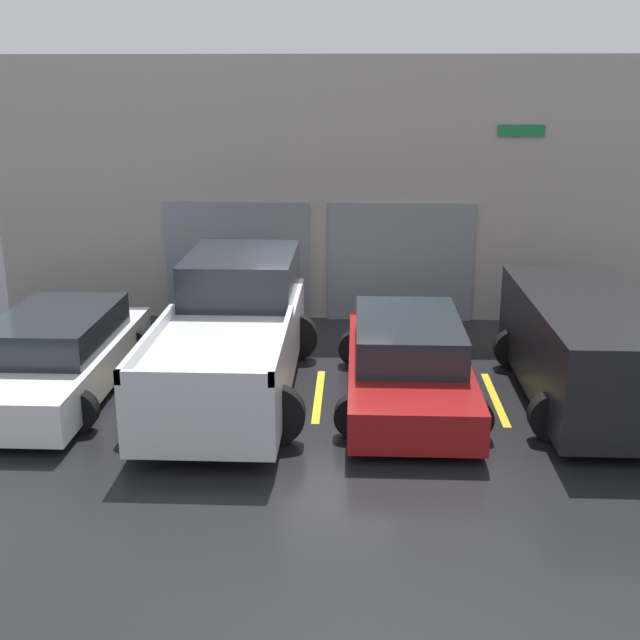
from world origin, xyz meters
TOP-DOWN VIEW (x-y plane):
  - ground_plane at (0.00, 0.00)m, footprint 28.00×28.00m
  - shophouse_building at (-0.00, 3.29)m, footprint 13.61×0.68m
  - pickup_truck at (-1.38, -0.99)m, footprint 2.57×5.58m
  - sedan_white at (-4.15, -1.29)m, footprint 2.20×4.72m
  - sedan_side at (4.15, -1.32)m, footprint 2.38×4.69m
  - van_right at (1.38, -1.29)m, footprint 2.21×4.76m
  - parking_stripe_left at (-2.77, -1.33)m, footprint 0.12×2.20m
  - parking_stripe_centre at (0.00, -1.33)m, footprint 0.12×2.20m
  - parking_stripe_right at (2.77, -1.33)m, footprint 0.12×2.20m

SIDE VIEW (x-z plane):
  - ground_plane at x=0.00m, z-range 0.00..0.00m
  - parking_stripe_left at x=-2.77m, z-range 0.00..0.01m
  - parking_stripe_centre at x=0.00m, z-range 0.00..0.01m
  - parking_stripe_right at x=2.77m, z-range 0.00..0.01m
  - van_right at x=1.38m, z-range -0.04..1.22m
  - sedan_white at x=-4.15m, z-range -0.04..1.24m
  - sedan_side at x=4.15m, z-range 0.07..1.67m
  - pickup_truck at x=-1.38m, z-range -0.07..1.90m
  - shophouse_building at x=0.00m, z-range -0.04..5.23m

